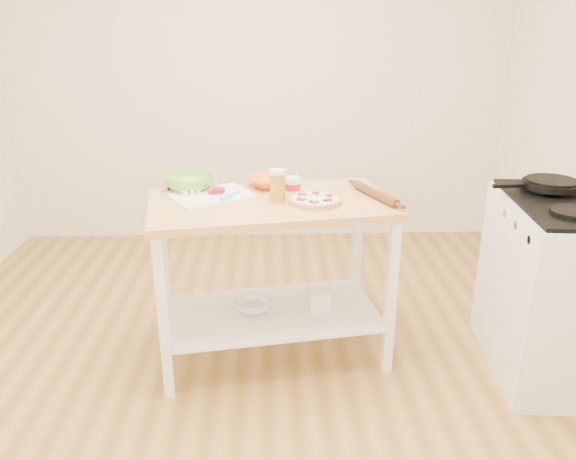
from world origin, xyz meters
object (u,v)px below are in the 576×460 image
Objects in this scene: spatula at (229,196)px; shelf_bin at (319,299)px; pizza at (315,200)px; shelf_glass_bowl at (253,305)px; prep_island at (271,246)px; skillet at (550,184)px; knife at (186,188)px; rolling_pin at (375,194)px; cutting_board at (211,195)px; orange_bowl at (269,181)px; green_bowl at (189,183)px; yogurt_tub at (293,186)px; gas_stove at (571,288)px; beer_pint at (278,186)px.

spatula reaches higher than shelf_bin.
shelf_glass_bowl is (-0.33, 0.05, -0.62)m from pizza.
skillet reaches higher than prep_island.
shelf_bin is at bearing -20.94° from knife.
pizza is 0.69× the size of rolling_pin.
prep_island is at bearing -43.98° from cutting_board.
orange_bowl reaches higher than knife.
green_bowl reaches higher than cutting_board.
skillet is 1.70× the size of knife.
green_bowl is at bearing 168.74° from yogurt_tub.
orange_bowl is (-1.44, 0.26, -0.05)m from skillet.
cutting_board is 0.18m from green_bowl.
spatula is 1.30× the size of shelf_bin.
spatula is 0.28m from green_bowl.
green_bowl reaches higher than spatula.
prep_island is 0.60m from rolling_pin.
yogurt_tub is at bearing 128.42° from pizza.
rolling_pin is (0.54, 0.03, 0.27)m from prep_island.
skillet is 4.12× the size of shelf_bin.
cutting_board is 3.43× the size of spatula.
gas_stove is 1.68m from orange_bowl.
yogurt_tub reaches higher than shelf_bin.
pizza is 0.20m from beer_pint.
pizza is 0.38m from orange_bowl.
gas_stove is 2.24× the size of cutting_board.
gas_stove is 4.69× the size of orange_bowl.
shelf_glass_bowl is (0.34, -0.19, -0.65)m from green_bowl.
skillet is 1.93× the size of orange_bowl.
pizza is (-1.32, 0.15, 0.44)m from gas_stove.
beer_pint reaches higher than green_bowl.
skillet reaches higher than knife.
cutting_board is 0.43m from yogurt_tub.
green_bowl is at bearing 94.78° from spatula.
gas_stove is 7.68× the size of spatula.
yogurt_tub is at bearing 174.15° from gas_stove.
orange_bowl reaches higher than prep_island.
orange_bowl is 0.71m from shelf_bin.
knife is 1.00× the size of green_bowl.
prep_island is 4.91× the size of green_bowl.
beer_pint reaches higher than shelf_bin.
yogurt_tub reaches higher than beer_pint.
skillet reaches higher than pizza.
gas_stove is 1.31m from shelf_bin.
prep_island is 0.43m from shelf_bin.
green_bowl is 0.99m from rolling_pin.
shelf_glass_bowl is 1.89× the size of shelf_bin.
green_bowl is 0.52m from beer_pint.
orange_bowl is (-0.23, 0.30, 0.01)m from pizza.
yogurt_tub is at bearing 155.45° from shelf_bin.
yogurt_tub is at bearing -11.26° from green_bowl.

